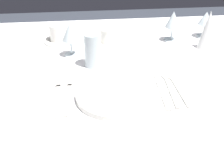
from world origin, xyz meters
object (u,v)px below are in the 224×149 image
at_px(wine_glass_left, 70,33).
at_px(napkin_folded, 208,30).
at_px(wine_glass_right, 173,21).
at_px(coffee_cup_far, 109,35).
at_px(dinner_plate, 116,95).
at_px(spoon_dessert, 177,86).
at_px(fork_outer, 68,95).
at_px(wine_glass_centre, 206,20).
at_px(spoon_soup, 169,85).
at_px(dinner_knife, 162,92).
at_px(coffee_cup_left, 59,32).
at_px(fork_inner, 58,96).
at_px(drink_tumbler, 93,52).

distance_m(wine_glass_left, napkin_folded, 0.59).
bearing_deg(wine_glass_right, napkin_folded, -37.44).
relative_size(coffee_cup_far, wine_glass_left, 0.67).
relative_size(dinner_plate, spoon_dessert, 1.24).
xyz_separation_m(fork_outer, spoon_dessert, (0.38, 0.02, -0.00)).
bearing_deg(wine_glass_centre, coffee_cup_far, -175.47).
bearing_deg(wine_glass_right, spoon_soup, -106.58).
distance_m(dinner_knife, coffee_cup_left, 0.60).
relative_size(dinner_knife, wine_glass_centre, 1.80).
distance_m(wine_glass_right, napkin_folded, 0.16).
xyz_separation_m(coffee_cup_left, wine_glass_right, (0.52, -0.04, 0.05)).
height_order(dinner_plate, spoon_dessert, dinner_plate).
distance_m(fork_outer, spoon_dessert, 0.38).
relative_size(dinner_plate, spoon_soup, 1.17).
distance_m(fork_inner, coffee_cup_left, 0.46).
distance_m(spoon_dessert, wine_glass_left, 0.48).
xyz_separation_m(dinner_plate, wine_glass_right, (0.31, 0.45, 0.09)).
bearing_deg(dinner_plate, wine_glass_centre, 44.88).
relative_size(dinner_knife, wine_glass_left, 1.55).
height_order(coffee_cup_left, coffee_cup_far, coffee_cup_left).
bearing_deg(dinner_plate, coffee_cup_left, 113.10).
xyz_separation_m(dinner_knife, wine_glass_centre, (0.32, 0.47, 0.08)).
relative_size(fork_outer, fork_inner, 0.99).
distance_m(dinner_knife, drink_tumbler, 0.32).
height_order(fork_outer, spoon_soup, spoon_soup).
relative_size(spoon_dessert, wine_glass_right, 1.52).
height_order(coffee_cup_far, wine_glass_right, wine_glass_right).
xyz_separation_m(dinner_knife, spoon_dessert, (0.06, 0.03, -0.00)).
bearing_deg(spoon_dessert, spoon_soup, 166.94).
height_order(fork_outer, coffee_cup_far, coffee_cup_far).
distance_m(dinner_plate, dinner_knife, 0.16).
distance_m(fork_outer, coffee_cup_far, 0.45).
distance_m(coffee_cup_far, wine_glass_right, 0.30).
bearing_deg(drink_tumbler, wine_glass_right, 29.60).
bearing_deg(dinner_plate, dinner_knife, 4.19).
bearing_deg(wine_glass_right, dinner_plate, -124.93).
relative_size(coffee_cup_left, coffee_cup_far, 1.09).
bearing_deg(napkin_folded, coffee_cup_left, 168.17).
height_order(spoon_dessert, coffee_cup_far, coffee_cup_far).
bearing_deg(napkin_folded, fork_inner, -152.80).
relative_size(wine_glass_centre, wine_glass_right, 0.88).
bearing_deg(wine_glass_left, coffee_cup_far, 31.96).
xyz_separation_m(dinner_knife, spoon_soup, (0.03, 0.04, 0.00)).
bearing_deg(napkin_folded, wine_glass_right, 142.56).
relative_size(spoon_soup, spoon_dessert, 1.07).
xyz_separation_m(wine_glass_left, drink_tumbler, (0.09, -0.10, -0.04)).
bearing_deg(fork_outer, wine_glass_right, 41.82).
relative_size(dinner_knife, napkin_folded, 1.31).
distance_m(dinner_knife, coffee_cup_far, 0.45).
distance_m(spoon_soup, wine_glass_centre, 0.52).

